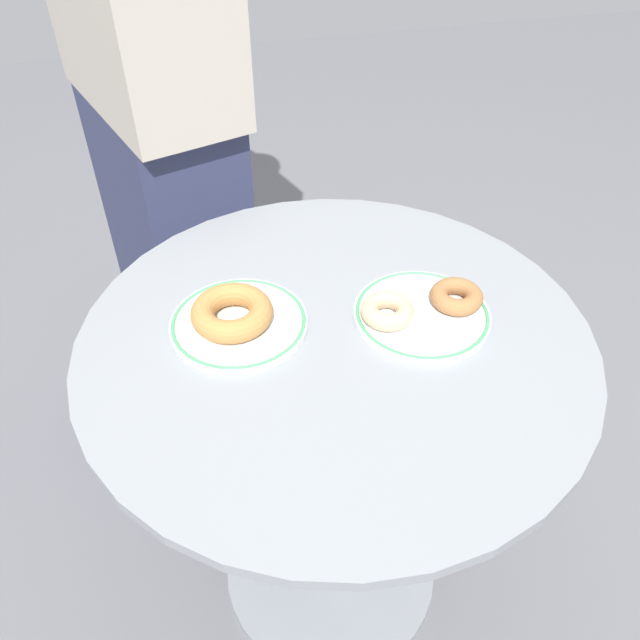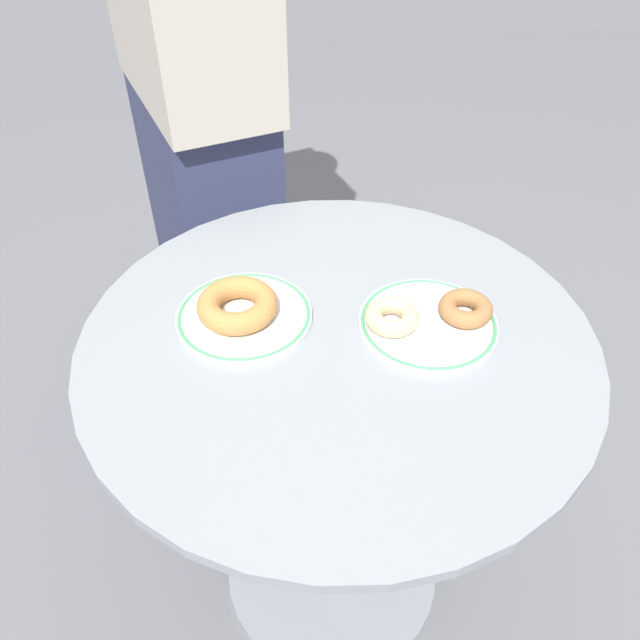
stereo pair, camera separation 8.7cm
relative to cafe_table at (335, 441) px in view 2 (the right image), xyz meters
name	(u,v)px [view 2 (the right image)]	position (x,y,z in m)	size (l,w,h in m)	color
ground_plane	(332,574)	(0.00, 0.00, -0.47)	(7.00, 7.00, 0.02)	slate
cafe_table	(335,441)	(0.00, 0.00, 0.00)	(0.75, 0.75, 0.72)	gray
plate_left	(244,316)	(-0.13, 0.05, 0.26)	(0.20, 0.20, 0.01)	white
plate_right	(427,322)	(0.13, 0.00, 0.26)	(0.20, 0.20, 0.01)	white
donut_old_fashioned	(237,305)	(-0.14, 0.05, 0.28)	(0.12, 0.12, 0.03)	#BC7F42
donut_cinnamon	(466,308)	(0.19, 0.01, 0.28)	(0.08, 0.08, 0.03)	#A36B3D
donut_glazed	(393,319)	(0.08, 0.00, 0.28)	(0.08, 0.08, 0.03)	#E0B789
person_figure	(197,97)	(-0.20, 0.63, 0.36)	(0.35, 0.50, 1.68)	#2D3351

